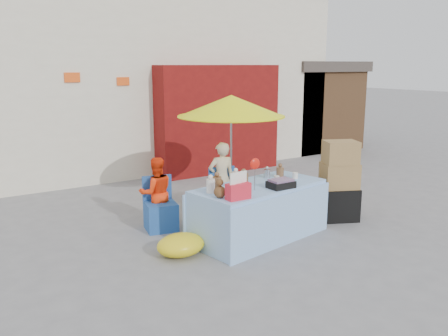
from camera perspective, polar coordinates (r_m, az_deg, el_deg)
ground at (r=7.32m, az=2.31°, el=-8.56°), size 80.00×80.00×0.00m
backdrop at (r=13.85m, az=-14.39°, el=14.01°), size 14.00×8.00×7.80m
market_table at (r=7.28m, az=4.18°, el=-5.15°), size 2.30×1.38×1.31m
chair_left at (r=7.72m, az=-7.63°, el=-5.52°), size 0.56×0.56×0.85m
chair_right at (r=8.30m, az=0.21°, el=-4.13°), size 0.56×0.56×0.85m
vendor_orange at (r=7.75m, az=-8.14°, el=-2.96°), size 0.64×0.55×1.16m
vendor_beige at (r=8.31m, az=-0.31°, el=-1.30°), size 0.53×0.40×1.30m
umbrella at (r=8.39m, az=0.87°, el=7.43°), size 1.90×1.90×2.09m
box_stack at (r=8.28m, az=13.67°, el=-1.84°), size 0.77×0.71×1.37m
tarp_bundle at (r=6.70m, az=-5.22°, el=-9.20°), size 0.76×0.65×0.31m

